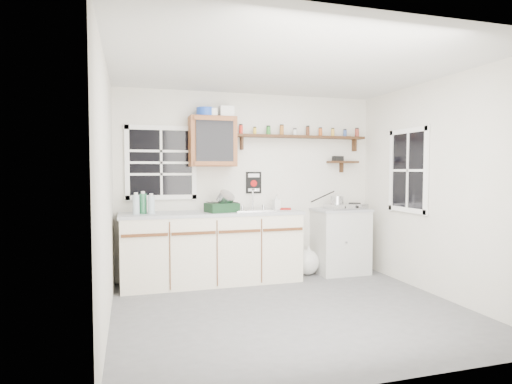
{
  "coord_description": "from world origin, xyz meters",
  "views": [
    {
      "loc": [
        -1.59,
        -4.09,
        1.46
      ],
      "look_at": [
        -0.22,
        0.55,
        1.21
      ],
      "focal_mm": 30.0,
      "sensor_mm": 36.0,
      "label": 1
    }
  ],
  "objects_px": {
    "dish_rack": "(223,205)",
    "spice_shelf": "(301,136)",
    "right_cabinet": "(340,241)",
    "upper_cabinet": "(213,142)",
    "hotplate": "(346,206)",
    "main_cabinet": "(213,247)"
  },
  "relations": [
    {
      "from": "dish_rack",
      "to": "spice_shelf",
      "type": "bearing_deg",
      "value": -0.66
    },
    {
      "from": "right_cabinet",
      "to": "upper_cabinet",
      "type": "distance_m",
      "value": 2.26
    },
    {
      "from": "right_cabinet",
      "to": "upper_cabinet",
      "type": "xyz_separation_m",
      "value": [
        -1.8,
        0.12,
        1.37
      ]
    },
    {
      "from": "dish_rack",
      "to": "hotplate",
      "type": "height_order",
      "value": "dish_rack"
    },
    {
      "from": "spice_shelf",
      "to": "main_cabinet",
      "type": "bearing_deg",
      "value": -170.76
    },
    {
      "from": "main_cabinet",
      "to": "upper_cabinet",
      "type": "height_order",
      "value": "upper_cabinet"
    },
    {
      "from": "main_cabinet",
      "to": "right_cabinet",
      "type": "distance_m",
      "value": 1.84
    },
    {
      "from": "upper_cabinet",
      "to": "main_cabinet",
      "type": "bearing_deg",
      "value": -103.68
    },
    {
      "from": "spice_shelf",
      "to": "upper_cabinet",
      "type": "bearing_deg",
      "value": -176.89
    },
    {
      "from": "main_cabinet",
      "to": "upper_cabinet",
      "type": "relative_size",
      "value": 3.55
    },
    {
      "from": "upper_cabinet",
      "to": "spice_shelf",
      "type": "relative_size",
      "value": 0.34
    },
    {
      "from": "spice_shelf",
      "to": "right_cabinet",
      "type": "bearing_deg",
      "value": -19.68
    },
    {
      "from": "main_cabinet",
      "to": "spice_shelf",
      "type": "relative_size",
      "value": 1.21
    },
    {
      "from": "main_cabinet",
      "to": "upper_cabinet",
      "type": "bearing_deg",
      "value": 76.32
    },
    {
      "from": "main_cabinet",
      "to": "hotplate",
      "type": "bearing_deg",
      "value": 0.16
    },
    {
      "from": "dish_rack",
      "to": "hotplate",
      "type": "relative_size",
      "value": 0.75
    },
    {
      "from": "main_cabinet",
      "to": "right_cabinet",
      "type": "xyz_separation_m",
      "value": [
        1.83,
        0.03,
        -0.01
      ]
    },
    {
      "from": "main_cabinet",
      "to": "upper_cabinet",
      "type": "distance_m",
      "value": 1.37
    },
    {
      "from": "right_cabinet",
      "to": "spice_shelf",
      "type": "xyz_separation_m",
      "value": [
        -0.52,
        0.19,
        1.47
      ]
    },
    {
      "from": "right_cabinet",
      "to": "hotplate",
      "type": "distance_m",
      "value": 0.5
    },
    {
      "from": "dish_rack",
      "to": "hotplate",
      "type": "distance_m",
      "value": 1.78
    },
    {
      "from": "right_cabinet",
      "to": "dish_rack",
      "type": "relative_size",
      "value": 2.08
    }
  ]
}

